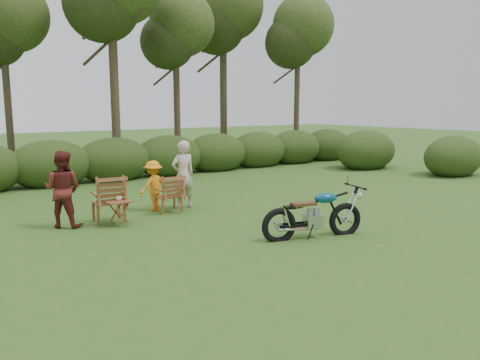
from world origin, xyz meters
TOP-DOWN VIEW (x-y plane):
  - ground at (0.00, 0.00)m, footprint 80.00×80.00m
  - tree_line at (0.50, 9.74)m, footprint 22.52×11.62m
  - motorcycle at (0.37, 0.20)m, footprint 2.03×1.24m
  - lawn_chair_right at (-0.80, 3.64)m, footprint 0.62×0.62m
  - lawn_chair_left at (-2.24, 3.53)m, footprint 0.76×0.76m
  - side_table at (-2.19, 3.11)m, footprint 0.51×0.43m
  - cup at (-2.17, 3.14)m, footprint 0.14×0.14m
  - adult_a at (-0.32, 3.80)m, footprint 0.59×0.39m
  - adult_b at (-3.11, 3.67)m, footprint 0.94×0.93m
  - child at (-1.00, 3.99)m, footprint 0.83×0.61m

SIDE VIEW (x-z plane):
  - ground at x=0.00m, z-range 0.00..0.00m
  - motorcycle at x=0.37m, z-range -0.54..0.54m
  - lawn_chair_right at x=-0.80m, z-range -0.43..0.43m
  - lawn_chair_left at x=-2.24m, z-range -0.49..0.49m
  - adult_a at x=-0.32m, z-range -0.80..0.80m
  - adult_b at x=-3.11m, z-range -0.77..0.77m
  - child at x=-1.00m, z-range -0.58..0.58m
  - side_table at x=-2.19m, z-range 0.00..0.51m
  - cup at x=-2.17m, z-range 0.51..0.60m
  - tree_line at x=0.50m, z-range -0.26..7.88m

